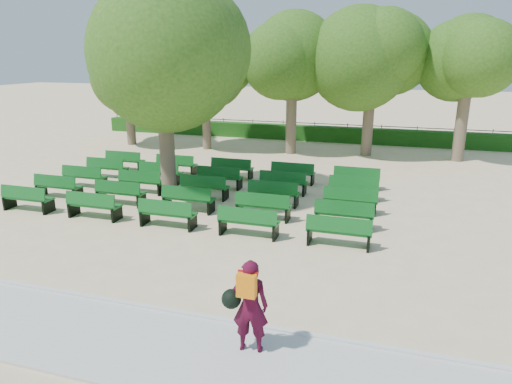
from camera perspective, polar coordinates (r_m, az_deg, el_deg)
ground at (r=15.56m, az=-5.60°, el=-2.28°), size 120.00×120.00×0.00m
paving at (r=9.79m, az=-22.89°, el=-15.61°), size 30.00×2.20×0.06m
curb at (r=10.54m, az=-18.90°, el=-12.59°), size 30.00×0.12×0.10m
hedge at (r=28.52m, az=5.18°, el=7.42°), size 26.00×0.70×0.90m
fence at (r=28.99m, az=5.32°, el=6.66°), size 26.00×0.10×1.02m
tree_line at (r=24.77m, az=3.23°, el=4.97°), size 21.80×6.80×7.04m
bench_array at (r=16.83m, az=-6.28°, el=-0.49°), size 1.77×0.56×1.12m
tree_among at (r=16.64m, az=-11.66°, el=15.52°), size 5.05×5.05×7.09m
person at (r=8.06m, az=-0.94°, el=-13.89°), size 0.83×0.53×1.72m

